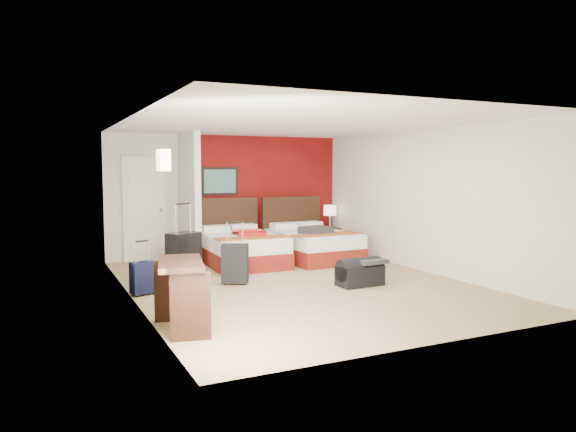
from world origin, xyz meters
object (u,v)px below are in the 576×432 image
duffel_bag (360,274)px  desk (181,296)px  suitcase_navy (143,280)px  bed_left (242,250)px  bed_right (313,246)px  table_lamp (330,217)px  suitcase_charcoal (235,265)px  red_suitcase_open (249,233)px  nightstand (330,239)px  suitcase_black (184,258)px

duffel_bag → desk: desk is taller
suitcase_navy → bed_left: bearing=22.8°
bed_right → duffel_bag: bed_right is taller
table_lamp → suitcase_charcoal: size_ratio=0.85×
red_suitcase_open → duffel_bag: bearing=-50.4°
nightstand → suitcase_black: bearing=-153.5°
suitcase_black → desk: bearing=-132.8°
bed_right → red_suitcase_open: red_suitcase_open is taller
red_suitcase_open → bed_right: bearing=18.4°
bed_left → table_lamp: bearing=22.5°
bed_left → table_lamp: (2.41, 0.89, 0.46)m
duffel_bag → bed_right: bearing=77.9°
suitcase_charcoal → suitcase_navy: 1.46m
table_lamp → suitcase_navy: (-4.57, -2.60, -0.52)m
table_lamp → suitcase_navy: table_lamp is taller
suitcase_black → duffel_bag: suitcase_black is taller
bed_right → suitcase_navy: bearing=-158.4°
red_suitcase_open → desk: (-2.17, -3.51, -0.22)m
bed_left → nightstand: size_ratio=3.82×
bed_right → duffel_bag: size_ratio=2.71×
suitcase_navy → desk: (0.08, -1.91, 0.17)m
nightstand → table_lamp: bearing=0.0°
suitcase_charcoal → red_suitcase_open: bearing=89.0°
table_lamp → desk: size_ratio=0.53×
bed_right → suitcase_navy: (-3.61, -1.59, -0.06)m
bed_left → bed_right: (1.46, -0.12, -0.00)m
nightstand → suitcase_charcoal: size_ratio=0.83×
desk → bed_left: bearing=72.5°
red_suitcase_open → desk: size_ratio=0.75×
suitcase_black → desk: desk is taller
bed_right → nightstand: (0.96, 1.01, -0.04)m
bed_left → table_lamp: 2.62m
table_lamp → suitcase_charcoal: bearing=-141.7°
suitcase_black → red_suitcase_open: bearing=3.9°
bed_right → nightstand: 1.39m
suitcase_charcoal → desk: desk is taller
bed_left → desk: bearing=-117.7°
suitcase_navy → duffel_bag: suitcase_navy is taller
bed_left → suitcase_charcoal: suitcase_charcoal is taller
suitcase_black → suitcase_charcoal: bearing=-67.3°
red_suitcase_open → suitcase_black: size_ratio=0.93×
bed_left → bed_right: 1.46m
bed_left → suitcase_charcoal: bearing=-112.0°
bed_right → suitcase_navy: size_ratio=4.18×
bed_right → suitcase_charcoal: size_ratio=3.15×
suitcase_black → desk: 2.69m
table_lamp → nightstand: bearing=0.0°
suitcase_navy → bed_right: bearing=8.2°
table_lamp → desk: 6.37m
bed_left → red_suitcase_open: 0.36m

